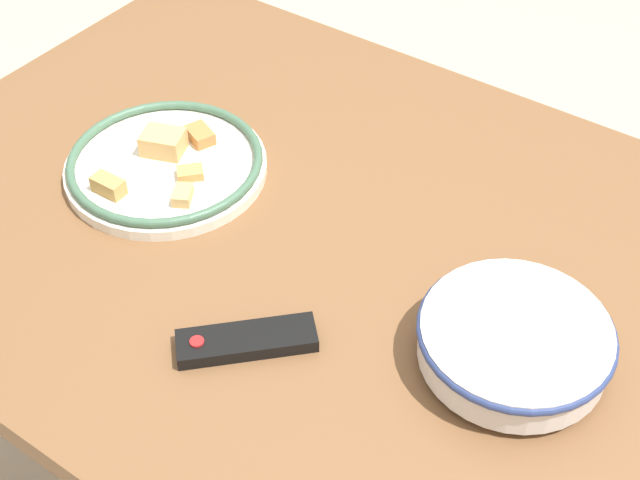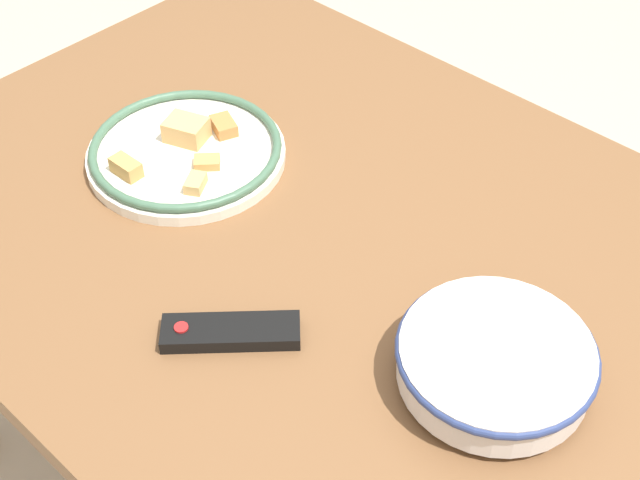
% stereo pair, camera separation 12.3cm
% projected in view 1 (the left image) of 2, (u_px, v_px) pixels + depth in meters
% --- Properties ---
extents(dining_table, '(1.48, 0.97, 0.76)m').
position_uv_depth(dining_table, '(346.00, 285.00, 1.33)').
color(dining_table, brown).
rests_on(dining_table, ground_plane).
extents(noodle_bowl, '(0.25, 0.25, 0.07)m').
position_uv_depth(noodle_bowl, '(514.00, 341.00, 1.10)').
color(noodle_bowl, silver).
rests_on(noodle_bowl, dining_table).
extents(food_plate, '(0.31, 0.31, 0.05)m').
position_uv_depth(food_plate, '(166.00, 164.00, 1.38)').
color(food_plate, silver).
rests_on(food_plate, dining_table).
extents(tv_remote, '(0.16, 0.16, 0.02)m').
position_uv_depth(tv_remote, '(247.00, 341.00, 1.14)').
color(tv_remote, black).
rests_on(tv_remote, dining_table).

